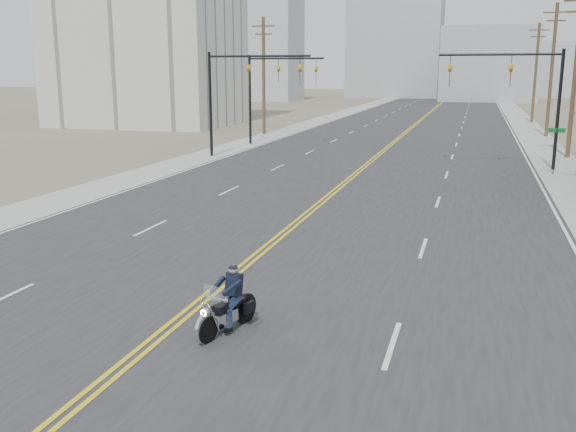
% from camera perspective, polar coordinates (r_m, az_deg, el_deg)
% --- Properties ---
extents(ground_plane, '(400.00, 400.00, 0.00)m').
position_cam_1_polar(ground_plane, '(12.37, -18.05, -15.57)').
color(ground_plane, '#776D56').
rests_on(ground_plane, ground).
extents(road, '(20.00, 200.00, 0.01)m').
position_cam_1_polar(road, '(79.34, 11.72, 8.34)').
color(road, '#303033').
rests_on(road, ground).
extents(sidewalk_left, '(3.00, 200.00, 0.01)m').
position_cam_1_polar(sidewalk_left, '(81.08, 3.51, 8.67)').
color(sidewalk_left, '#A5A5A0').
rests_on(sidewalk_left, ground).
extents(sidewalk_right, '(3.00, 200.00, 0.01)m').
position_cam_1_polar(sidewalk_right, '(79.24, 20.10, 7.83)').
color(sidewalk_right, '#A5A5A0').
rests_on(sidewalk_right, ground).
extents(traffic_mast_left, '(7.10, 0.26, 7.00)m').
position_cam_1_polar(traffic_mast_left, '(43.69, -4.47, 11.66)').
color(traffic_mast_left, black).
rests_on(traffic_mast_left, ground).
extents(traffic_mast_right, '(7.10, 0.26, 7.00)m').
position_cam_1_polar(traffic_mast_right, '(40.95, 20.22, 10.86)').
color(traffic_mast_right, black).
rests_on(traffic_mast_right, ground).
extents(traffic_mast_far, '(6.10, 0.26, 7.00)m').
position_cam_1_polar(traffic_mast_far, '(51.35, -1.61, 11.78)').
color(traffic_mast_far, black).
rests_on(traffic_mast_far, ground).
extents(street_sign, '(0.90, 0.06, 2.62)m').
position_cam_1_polar(street_sign, '(39.31, 22.70, 6.02)').
color(street_sign, black).
rests_on(street_sign, ground).
extents(utility_pole_c, '(2.20, 0.30, 11.00)m').
position_cam_1_polar(utility_pole_c, '(47.26, 24.19, 11.65)').
color(utility_pole_c, brown).
rests_on(utility_pole_c, ground).
extents(utility_pole_d, '(2.20, 0.30, 11.50)m').
position_cam_1_polar(utility_pole_d, '(62.16, 22.40, 12.04)').
color(utility_pole_d, brown).
rests_on(utility_pole_d, ground).
extents(utility_pole_e, '(2.20, 0.30, 11.00)m').
position_cam_1_polar(utility_pole_e, '(79.10, 21.16, 11.91)').
color(utility_pole_e, brown).
rests_on(utility_pole_e, ground).
extents(utility_pole_left, '(2.20, 0.30, 10.50)m').
position_cam_1_polar(utility_pole_left, '(59.94, -2.18, 12.49)').
color(utility_pole_left, brown).
rests_on(utility_pole_left, ground).
extents(haze_bldg_a, '(14.00, 12.00, 22.00)m').
position_cam_1_polar(haze_bldg_a, '(130.72, -2.28, 15.05)').
color(haze_bldg_a, '#B7BCC6').
rests_on(haze_bldg_a, ground).
extents(haze_bldg_b, '(18.00, 14.00, 14.00)m').
position_cam_1_polar(haze_bldg_b, '(133.88, 17.40, 12.73)').
color(haze_bldg_b, '#ADB2B7').
rests_on(haze_bldg_b, ground).
extents(haze_bldg_d, '(20.00, 15.00, 26.00)m').
position_cam_1_polar(haze_bldg_d, '(150.18, 9.56, 15.35)').
color(haze_bldg_d, '#ADB2B7').
rests_on(haze_bldg_d, ground).
extents(haze_bldg_e, '(14.00, 14.00, 12.00)m').
position_cam_1_polar(haze_bldg_e, '(159.95, 23.48, 11.82)').
color(haze_bldg_e, '#B7BCC6').
rests_on(haze_bldg_e, ground).
extents(haze_bldg_f, '(12.00, 12.00, 16.00)m').
position_cam_1_polar(haze_bldg_f, '(149.91, -6.00, 13.55)').
color(haze_bldg_f, '#ADB2B7').
rests_on(haze_bldg_f, ground).
extents(motorcyclist, '(1.35, 2.10, 1.52)m').
position_cam_1_polar(motorcyclist, '(14.44, -5.48, -7.49)').
color(motorcyclist, black).
rests_on(motorcyclist, ground).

